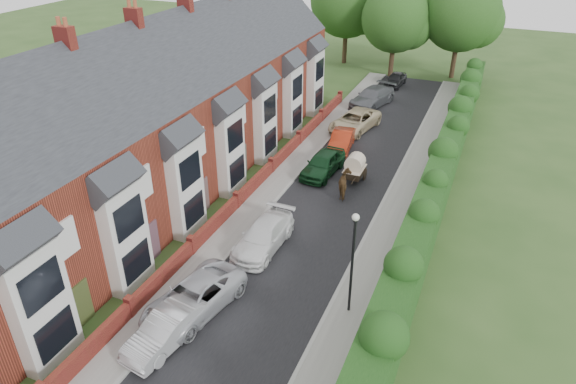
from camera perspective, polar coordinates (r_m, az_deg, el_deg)
name	(u,v)px	position (r m, az deg, el deg)	size (l,w,h in m)	color
ground	(240,352)	(21.97, -5.40, -17.29)	(140.00, 140.00, 0.00)	#2D4C1E
road	(319,216)	(29.96, 3.49, -2.73)	(6.00, 58.00, 0.02)	black
pavement_hedge_side	(389,231)	(29.09, 11.14, -4.27)	(2.20, 58.00, 0.12)	gray
pavement_house_side	(260,203)	(31.20, -3.17, -1.19)	(1.70, 58.00, 0.12)	gray
kerb_hedge_side	(370,227)	(29.25, 9.14, -3.84)	(0.18, 58.00, 0.13)	#9A9A95
kerb_house_side	(272,205)	(30.90, -1.83, -1.47)	(0.18, 58.00, 0.13)	#9A9A95
hedge	(425,214)	(28.08, 15.00, -2.38)	(2.10, 58.00, 2.85)	#133611
terrace_row	(151,125)	(31.67, -15.00, 7.21)	(9.05, 40.50, 11.50)	maroon
garden_wall_row	(237,201)	(30.64, -5.69, -1.05)	(0.35, 40.35, 1.10)	maroon
lamppost	(353,252)	(21.64, 7.24, -6.62)	(0.32, 0.32, 5.16)	black
tree_far_left	(399,20)	(55.04, 12.25, 18.17)	(7.14, 6.80, 9.29)	#332316
tree_far_right	(465,15)	(56.09, 19.10, 18.12)	(7.98, 7.60, 10.31)	#332316
tree_far_back	(351,2)	(59.13, 7.03, 20.24)	(8.40, 8.00, 10.82)	#332316
car_silver_a	(167,329)	(22.38, -13.28, -14.57)	(1.46, 4.20, 1.38)	#BBBCC0
car_silver_b	(194,298)	(23.51, -10.46, -11.51)	(2.42, 5.25, 1.46)	silver
car_white	(263,236)	(27.03, -2.77, -4.91)	(1.98, 4.86, 1.41)	white
car_green	(323,163)	(34.35, 3.91, 3.19)	(1.81, 4.50, 1.53)	#0F3418
car_red	(342,141)	(38.11, 5.99, 5.71)	(1.44, 4.13, 1.36)	#9A2710
car_beige	(355,121)	(41.57, 7.42, 7.81)	(2.50, 5.43, 1.51)	#C7B58F
car_grey	(372,97)	(47.13, 9.34, 10.37)	(2.25, 5.52, 1.60)	#56595E
car_black	(395,79)	(53.05, 11.85, 12.14)	(1.54, 3.82, 1.30)	black
horse	(345,185)	(31.81, 6.39, 0.81)	(0.85, 1.87, 1.58)	#48321A
horse_cart	(355,166)	(33.38, 7.44, 2.84)	(1.23, 2.71, 1.96)	black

